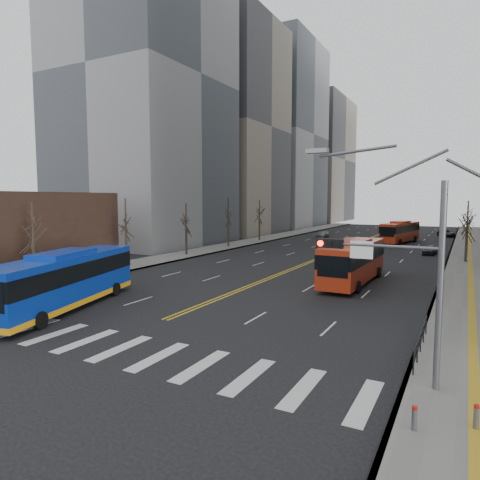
# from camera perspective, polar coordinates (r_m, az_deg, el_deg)

# --- Properties ---
(ground) EXTENTS (220.00, 220.00, 0.00)m
(ground) POSITION_cam_1_polar(r_m,az_deg,el_deg) (23.27, -17.82, -13.13)
(ground) COLOR black
(sidewalk_right) EXTENTS (7.00, 130.00, 0.15)m
(sidewalk_right) POSITION_cam_1_polar(r_m,az_deg,el_deg) (60.70, 29.28, -2.07)
(sidewalk_right) COLOR slate
(sidewalk_right) RESTS_ON ground
(sidewalk_left) EXTENTS (5.00, 130.00, 0.15)m
(sidewalk_left) POSITION_cam_1_polar(r_m,az_deg,el_deg) (68.82, -0.28, -0.55)
(sidewalk_left) COLOR slate
(sidewalk_left) RESTS_ON ground
(crosswalk) EXTENTS (26.70, 4.00, 0.01)m
(crosswalk) POSITION_cam_1_polar(r_m,az_deg,el_deg) (23.26, -17.82, -13.12)
(crosswalk) COLOR silver
(crosswalk) RESTS_ON ground
(centerline) EXTENTS (0.55, 100.00, 0.01)m
(centerline) POSITION_cam_1_polar(r_m,az_deg,el_deg) (72.41, 15.15, -0.49)
(centerline) COLOR gold
(centerline) RESTS_ON ground
(office_towers) EXTENTS (83.00, 134.00, 58.00)m
(office_towers) POSITION_cam_1_polar(r_m,az_deg,el_deg) (86.84, 17.73, 16.26)
(office_towers) COLOR #9C9C9F
(office_towers) RESTS_ON ground
(storefront) EXTENTS (14.00, 18.00, 8.00)m
(storefront) POSITION_cam_1_polar(r_m,az_deg,el_deg) (50.14, -28.94, 1.01)
(storefront) COLOR #302018
(storefront) RESTS_ON ground
(signal_mast) EXTENTS (5.37, 0.37, 9.39)m
(signal_mast) POSITION_cam_1_polar(r_m,az_deg,el_deg) (17.55, 20.55, -2.95)
(signal_mast) COLOR slate
(signal_mast) RESTS_ON ground
(pedestrian_railing) EXTENTS (0.06, 6.06, 1.02)m
(pedestrian_railing) POSITION_cam_1_polar(r_m,az_deg,el_deg) (22.28, 22.97, -11.92)
(pedestrian_railing) COLOR black
(pedestrian_railing) RESTS_ON sidewalk_right
(bollards) EXTENTS (2.87, 3.17, 0.78)m
(bollards) POSITION_cam_1_polar(r_m,az_deg,el_deg) (16.53, 28.09, -19.37)
(bollards) COLOR slate
(bollards) RESTS_ON sidewalk_right
(street_trees) EXTENTS (35.20, 47.20, 7.60)m
(street_trees) POSITION_cam_1_polar(r_m,az_deg,el_deg) (54.97, 3.11, 2.93)
(street_trees) COLOR #2F241C
(street_trees) RESTS_ON ground
(blue_bus) EXTENTS (6.43, 13.70, 3.88)m
(blue_bus) POSITION_cam_1_polar(r_m,az_deg,el_deg) (30.86, -22.41, -4.80)
(blue_bus) COLOR #0B30AA
(blue_bus) RESTS_ON ground
(red_bus_near) EXTENTS (3.24, 12.20, 3.83)m
(red_bus_near) POSITION_cam_1_polar(r_m,az_deg,el_deg) (38.42, 14.88, -2.47)
(red_bus_near) COLOR red
(red_bus_near) RESTS_ON ground
(red_bus_far) EXTENTS (4.95, 11.90, 3.67)m
(red_bus_far) POSITION_cam_1_polar(r_m,az_deg,el_deg) (76.04, 20.57, 1.16)
(red_bus_far) COLOR red
(red_bus_far) RESTS_ON ground
(car_white) EXTENTS (1.63, 4.36, 1.42)m
(car_white) POSITION_cam_1_polar(r_m,az_deg,el_deg) (34.10, -21.72, -6.08)
(car_white) COLOR white
(car_white) RESTS_ON ground
(car_dark_mid) EXTENTS (1.83, 3.82, 1.26)m
(car_dark_mid) POSITION_cam_1_polar(r_m,az_deg,el_deg) (61.58, 23.99, -1.22)
(car_dark_mid) COLOR black
(car_dark_mid) RESTS_ON ground
(car_silver) EXTENTS (1.89, 4.21, 1.20)m
(car_silver) POSITION_cam_1_polar(r_m,az_deg,el_deg) (82.97, 10.94, 0.75)
(car_silver) COLOR gray
(car_silver) RESTS_ON ground
(car_dark_far) EXTENTS (3.76, 5.26, 1.33)m
(car_dark_far) POSITION_cam_1_polar(r_m,az_deg,el_deg) (92.27, 25.81, 0.81)
(car_dark_far) COLOR black
(car_dark_far) RESTS_ON ground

